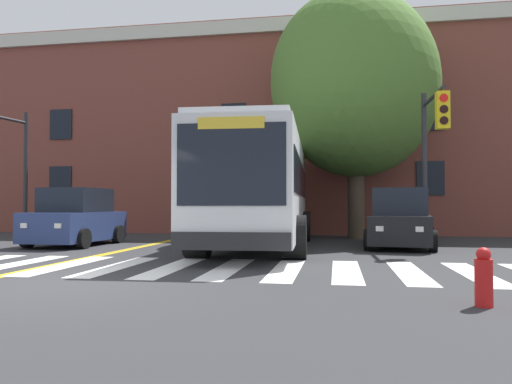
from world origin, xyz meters
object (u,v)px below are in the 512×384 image
(car_black_far_lane, at_px, (401,221))
(street_tree_curbside_large, at_px, (356,84))
(city_bus, at_px, (261,189))
(fire_hydrant, at_px, (484,278))
(traffic_light_far_corner, at_px, (0,150))
(traffic_light_near_corner, at_px, (432,139))
(car_navy_near_lane, at_px, (76,219))

(car_black_far_lane, distance_m, street_tree_curbside_large, 6.51)
(car_black_far_lane, bearing_deg, city_bus, -175.12)
(fire_hydrant, bearing_deg, traffic_light_far_corner, 146.14)
(city_bus, relative_size, street_tree_curbside_large, 1.16)
(city_bus, xyz_separation_m, fire_hydrant, (4.20, -8.35, -1.42))
(traffic_light_far_corner, bearing_deg, fire_hydrant, -33.86)
(city_bus, bearing_deg, fire_hydrant, -63.27)
(traffic_light_near_corner, bearing_deg, car_black_far_lane, 169.50)
(traffic_light_near_corner, xyz_separation_m, street_tree_curbside_large, (-2.08, 4.07, 2.68))
(car_navy_near_lane, height_order, fire_hydrant, car_navy_near_lane)
(street_tree_curbside_large, xyz_separation_m, fire_hydrant, (1.23, -12.60, -5.53))
(car_navy_near_lane, distance_m, traffic_light_near_corner, 11.21)
(car_navy_near_lane, distance_m, car_black_far_lane, 10.08)
(city_bus, xyz_separation_m, car_navy_near_lane, (-5.88, -0.45, -0.95))
(car_navy_near_lane, relative_size, traffic_light_near_corner, 0.76)
(traffic_light_near_corner, height_order, traffic_light_far_corner, traffic_light_far_corner)
(street_tree_curbside_large, bearing_deg, fire_hydrant, -84.42)
(traffic_light_near_corner, relative_size, traffic_light_far_corner, 0.99)
(fire_hydrant, bearing_deg, traffic_light_near_corner, 84.29)
(city_bus, relative_size, traffic_light_far_corner, 2.26)
(street_tree_curbside_large, bearing_deg, traffic_light_near_corner, -62.86)
(traffic_light_near_corner, xyz_separation_m, fire_hydrant, (-0.85, -8.54, -2.84))
(traffic_light_near_corner, bearing_deg, traffic_light_far_corner, 176.96)
(car_black_far_lane, bearing_deg, traffic_light_near_corner, -10.50)
(city_bus, bearing_deg, car_black_far_lane, 4.88)
(car_navy_near_lane, distance_m, fire_hydrant, 12.81)
(street_tree_curbside_large, bearing_deg, car_navy_near_lane, -151.97)
(car_black_far_lane, distance_m, traffic_light_far_corner, 14.08)
(car_black_far_lane, xyz_separation_m, traffic_light_near_corner, (0.89, -0.16, 2.39))
(car_black_far_lane, distance_m, traffic_light_near_corner, 2.56)
(traffic_light_near_corner, height_order, street_tree_curbside_large, street_tree_curbside_large)
(city_bus, distance_m, traffic_light_near_corner, 5.26)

